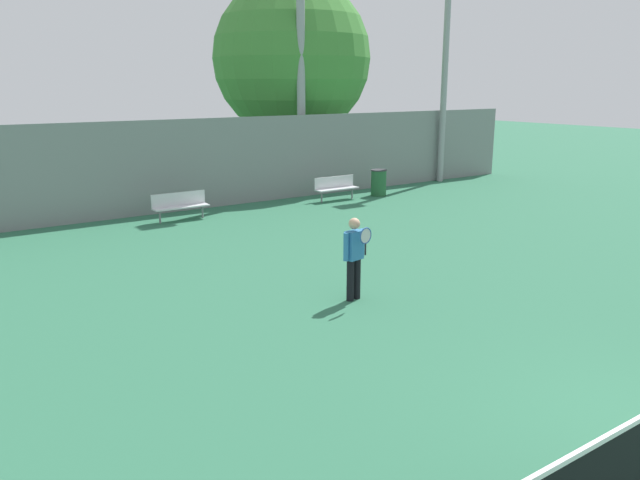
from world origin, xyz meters
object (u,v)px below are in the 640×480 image
bench_courtside_far (180,204)px  light_pole_far_right (301,45)px  bench_courtside_near (336,186)px  tree_green_broad (292,58)px  tennis_player (354,254)px  light_pole_near_left (446,41)px  trash_bin (379,183)px

bench_courtside_far → light_pole_far_right: 7.62m
bench_courtside_near → bench_courtside_far: bearing=180.0°
bench_courtside_near → tree_green_broad: (1.12, 4.55, 4.47)m
tennis_player → light_pole_near_left: bearing=28.6°
bench_courtside_near → tennis_player: bearing=-124.5°
light_pole_near_left → tree_green_broad: size_ratio=1.18×
bench_courtside_far → trash_bin: trash_bin is taller
tennis_player → tree_green_broad: 15.49m
tennis_player → tree_green_broad: size_ratio=0.19×
light_pole_far_right → trash_bin: 5.63m
light_pole_far_right → light_pole_near_left: bearing=-7.0°
light_pole_near_left → light_pole_far_right: 6.52m
tennis_player → trash_bin: 11.49m
trash_bin → tree_green_broad: size_ratio=0.12×
tennis_player → light_pole_near_left: 16.28m
trash_bin → tennis_player: bearing=-132.5°
tennis_player → trash_bin: size_ratio=1.65×
trash_bin → tree_green_broad: tree_green_broad is taller
bench_courtside_far → light_pole_far_right: bearing=18.4°
tennis_player → bench_courtside_far: bearing=79.3°
tree_green_broad → bench_courtside_far: bearing=-146.7°
tennis_player → bench_courtside_near: tennis_player is taller
tennis_player → tree_green_broad: tree_green_broad is taller
tennis_player → bench_courtside_far: (0.13, 8.63, -0.39)m
light_pole_far_right → tree_green_broad: bearing=63.7°
light_pole_near_left → trash_bin: (-4.43, -1.23, -5.16)m
tennis_player → bench_courtside_far: 8.64m
tennis_player → tree_green_broad: bearing=52.0°
bench_courtside_far → bench_courtside_near: bearing=-0.0°
light_pole_far_right → trash_bin: light_pole_far_right is taller
light_pole_far_right → bench_courtside_near: bearing=-83.7°
bench_courtside_far → tree_green_broad: tree_green_broad is taller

